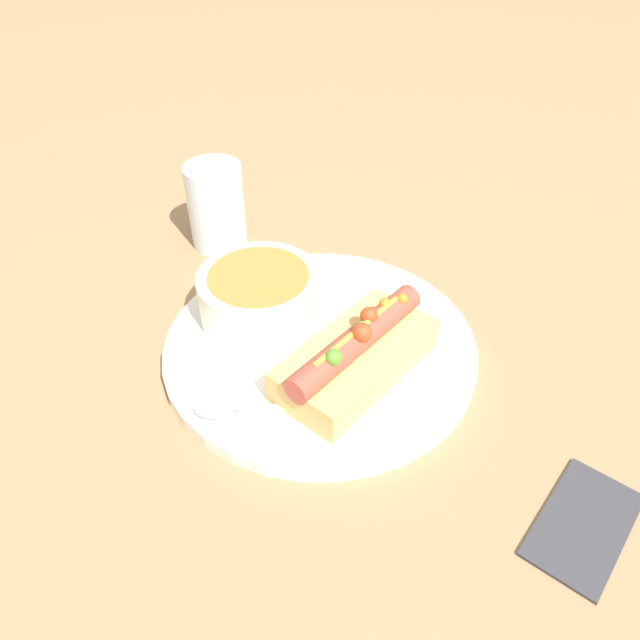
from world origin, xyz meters
The scene contains 7 objects.
ground_plane centered at (0.00, 0.00, 0.00)m, with size 4.00×4.00×0.00m, color #93704C.
dinner_plate centered at (0.00, 0.00, 0.01)m, with size 0.30×0.30×0.01m.
hot_dog centered at (0.00, -0.05, 0.04)m, with size 0.16×0.10×0.06m.
soup_bowl centered at (-0.02, 0.07, 0.04)m, with size 0.12×0.12×0.05m.
spoon centered at (-0.11, -0.02, 0.02)m, with size 0.12×0.10×0.01m.
drinking_glass centered at (0.03, 0.22, 0.05)m, with size 0.06×0.06×0.10m.
napkin centered at (0.03, -0.27, 0.00)m, with size 0.11×0.08×0.01m.
Camera 1 is at (-0.28, -0.34, 0.42)m, focal length 35.00 mm.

